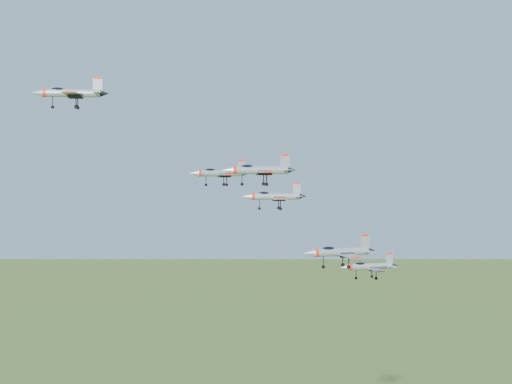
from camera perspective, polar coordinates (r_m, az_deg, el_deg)
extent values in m
cylinder|color=#9A9FA6|center=(136.07, -14.53, 7.66)|extent=(10.40, 2.66, 1.49)
cone|color=#9A9FA6|center=(137.02, -17.12, 7.60)|extent=(2.22, 1.71, 1.49)
cone|color=black|center=(135.42, -12.02, 7.71)|extent=(1.74, 1.44, 1.26)
ellipsoid|color=black|center=(136.48, -15.59, 7.87)|extent=(2.62, 1.35, 0.94)
cube|color=#9A9FA6|center=(132.86, -14.62, 7.67)|extent=(3.19, 5.30, 0.16)
cube|color=#9A9FA6|center=(139.18, -14.26, 7.43)|extent=(3.19, 5.30, 0.16)
cube|color=#9A9FA6|center=(135.69, -12.56, 8.35)|extent=(1.72, 0.33, 2.40)
cube|color=red|center=(135.82, -12.56, 8.88)|extent=(1.27, 0.30, 0.40)
cylinder|color=#9A9FA6|center=(132.50, -2.81, 1.52)|extent=(8.73, 1.79, 1.25)
cone|color=#9A9FA6|center=(131.31, -5.01, 1.51)|extent=(1.81, 1.36, 1.25)
cone|color=black|center=(133.82, -0.73, 1.54)|extent=(1.41, 1.15, 1.06)
ellipsoid|color=black|center=(131.98, -3.70, 1.72)|extent=(2.17, 1.03, 0.79)
cube|color=#9A9FA6|center=(129.94, -2.43, 1.40)|extent=(2.47, 4.37, 0.13)
cube|color=#9A9FA6|center=(135.16, -3.01, 1.44)|extent=(2.47, 4.37, 0.13)
cube|color=#9A9FA6|center=(133.51, -1.16, 2.09)|extent=(1.45, 0.21, 2.02)
cube|color=red|center=(133.50, -1.16, 2.55)|extent=(1.07, 0.20, 0.34)
cylinder|color=#9A9FA6|center=(108.84, 0.34, 1.76)|extent=(8.55, 1.47, 1.23)
cone|color=#9A9FA6|center=(107.88, -2.32, 1.75)|extent=(1.74, 1.28, 1.23)
cone|color=black|center=(109.99, 2.85, 1.77)|extent=(1.35, 1.08, 1.05)
ellipsoid|color=black|center=(108.42, -0.74, 2.00)|extent=(2.11, 0.94, 0.78)
cube|color=#9A9FA6|center=(106.30, 0.74, 1.61)|extent=(2.29, 4.22, 0.13)
cube|color=#9A9FA6|center=(111.48, 0.15, 1.66)|extent=(2.29, 4.22, 0.13)
cube|color=#9A9FA6|center=(109.72, 2.32, 2.43)|extent=(1.42, 0.15, 1.99)
cube|color=red|center=(109.72, 2.32, 2.98)|extent=(1.04, 0.16, 0.33)
cylinder|color=#9A9FA6|center=(134.12, 1.56, -0.35)|extent=(9.13, 2.31, 1.31)
cone|color=#9A9FA6|center=(133.41, -0.75, -0.37)|extent=(1.94, 1.50, 1.31)
cone|color=black|center=(135.00, 3.75, -0.34)|extent=(1.52, 1.26, 1.11)
ellipsoid|color=black|center=(133.78, 0.62, -0.15)|extent=(2.30, 1.18, 0.83)
cube|color=#9A9FA6|center=(131.38, 1.83, -0.52)|extent=(2.79, 4.65, 0.14)
cube|color=#9A9FA6|center=(136.94, 1.46, -0.40)|extent=(2.79, 4.65, 0.14)
cube|color=#9A9FA6|center=(134.74, 3.29, 0.23)|extent=(1.51, 0.29, 2.11)
cube|color=red|center=(134.70, 3.29, 0.70)|extent=(1.11, 0.26, 0.35)
cylinder|color=#9A9FA6|center=(119.47, 6.82, -4.77)|extent=(9.65, 2.07, 1.38)
cone|color=#9A9FA6|center=(117.22, 4.26, -4.90)|extent=(2.01, 1.52, 1.38)
cone|color=black|center=(121.85, 9.20, -4.64)|extent=(1.57, 1.28, 1.18)
ellipsoid|color=black|center=(118.46, 5.79, -4.58)|extent=(2.41, 1.16, 0.88)
cube|color=#9A9FA6|center=(116.91, 7.53, -5.07)|extent=(2.78, 4.85, 0.15)
cube|color=#9A9FA6|center=(122.28, 6.33, -4.73)|extent=(2.78, 4.85, 0.15)
cube|color=#9A9FA6|center=(121.16, 8.71, -4.00)|extent=(1.60, 0.24, 2.23)
cube|color=red|center=(121.03, 8.71, -3.45)|extent=(1.18, 0.23, 0.37)
cylinder|color=#9A9FA6|center=(138.68, 9.13, -5.90)|extent=(8.64, 1.33, 1.25)
cone|color=#9A9FA6|center=(136.84, 7.11, -6.00)|extent=(1.74, 1.26, 1.25)
cone|color=black|center=(140.62, 11.02, -5.80)|extent=(1.35, 1.07, 1.06)
ellipsoid|color=black|center=(137.84, 8.31, -5.75)|extent=(2.12, 0.92, 0.79)
cube|color=#9A9FA6|center=(136.33, 9.63, -6.15)|extent=(2.25, 4.24, 0.13)
cube|color=#9A9FA6|center=(141.25, 8.79, -5.84)|extent=(2.25, 4.24, 0.13)
cube|color=#9A9FA6|center=(140.01, 10.63, -5.29)|extent=(1.44, 0.13, 2.01)
cube|color=red|center=(139.87, 10.64, -4.87)|extent=(1.06, 0.14, 0.34)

